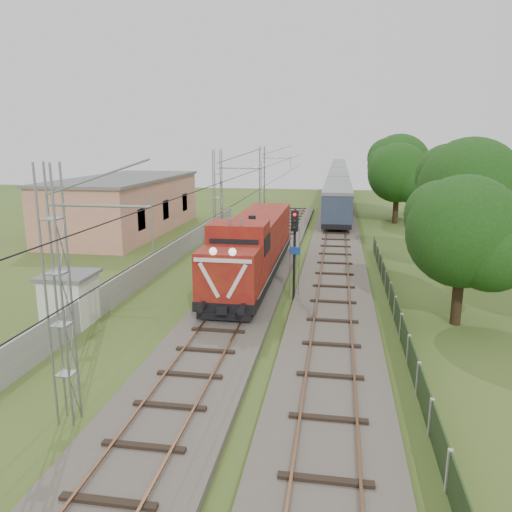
% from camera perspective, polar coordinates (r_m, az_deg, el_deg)
% --- Properties ---
extents(ground, '(140.00, 140.00, 0.00)m').
position_cam_1_polar(ground, '(23.19, -3.95, -8.69)').
color(ground, '#3F5821').
rests_on(ground, ground).
extents(track_main, '(4.20, 70.00, 0.45)m').
position_cam_1_polar(track_main, '(29.61, -0.86, -3.42)').
color(track_main, '#6B6054').
rests_on(track_main, ground).
extents(track_side, '(4.20, 80.00, 0.45)m').
position_cam_1_polar(track_side, '(41.80, 9.08, 1.30)').
color(track_side, '#6B6054').
rests_on(track_side, ground).
extents(catenary, '(3.31, 70.00, 8.00)m').
position_cam_1_polar(catenary, '(34.20, -4.28, 5.40)').
color(catenary, gray).
rests_on(catenary, ground).
extents(boundary_wall, '(0.25, 40.00, 1.50)m').
position_cam_1_polar(boundary_wall, '(35.78, -9.73, 0.22)').
color(boundary_wall, '#9E9E99').
rests_on(boundary_wall, ground).
extents(station_building, '(8.40, 20.40, 5.22)m').
position_cam_1_polar(station_building, '(49.57, -14.67, 5.73)').
color(station_building, tan).
rests_on(station_building, ground).
extents(fence, '(0.12, 32.00, 1.20)m').
position_cam_1_polar(fence, '(25.41, 15.60, -5.74)').
color(fence, black).
rests_on(fence, ground).
extents(locomotive, '(2.99, 17.08, 4.34)m').
position_cam_1_polar(locomotive, '(30.80, -0.29, 1.17)').
color(locomotive, black).
rests_on(locomotive, ground).
extents(coach_rake, '(2.91, 86.84, 3.36)m').
position_cam_1_polar(coach_rake, '(89.19, 9.39, 8.92)').
color(coach_rake, black).
rests_on(coach_rake, ground).
extents(signal_post, '(0.55, 0.43, 5.04)m').
position_cam_1_polar(signal_post, '(26.70, 4.43, 1.97)').
color(signal_post, black).
rests_on(signal_post, ground).
extents(relay_hut, '(2.44, 2.44, 2.47)m').
position_cam_1_polar(relay_hut, '(25.44, -20.50, -4.55)').
color(relay_hut, silver).
rests_on(relay_hut, ground).
extents(tree_a, '(5.49, 5.23, 7.12)m').
position_cam_1_polar(tree_a, '(24.86, 22.78, 2.44)').
color(tree_a, '#342415').
rests_on(tree_a, ground).
extents(tree_b, '(6.82, 6.49, 8.84)m').
position_cam_1_polar(tree_b, '(34.38, 23.37, 6.88)').
color(tree_b, '#342415').
rests_on(tree_b, ground).
extents(tree_c, '(6.50, 6.19, 8.43)m').
position_cam_1_polar(tree_c, '(54.62, 15.98, 9.07)').
color(tree_c, '#342415').
rests_on(tree_c, ground).
extents(tree_d, '(7.21, 6.87, 9.35)m').
position_cam_1_polar(tree_d, '(58.41, 16.10, 9.86)').
color(tree_d, '#342415').
rests_on(tree_d, ground).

